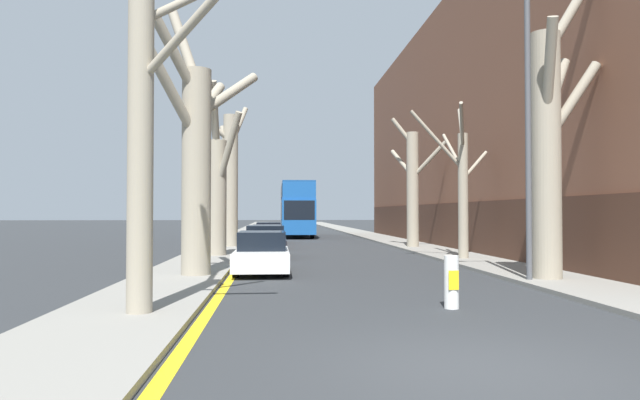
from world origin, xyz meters
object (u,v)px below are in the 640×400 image
object	(u,v)px
street_tree_left_2	(217,185)
parked_car_2	(267,237)
lamp_post	(525,112)
street_tree_left_1	(196,154)
double_decker_bus	(297,207)
parked_car_1	(265,242)
street_tree_left_3	(230,174)
parked_car_3	(269,233)
street_tree_right_0	(549,142)
traffic_bollard	(451,282)
street_tree_right_1	(461,184)
parked_car_0	(262,253)
street_tree_right_2	(413,186)
street_tree_left_0	(143,111)

from	to	relation	value
street_tree_left_2	parked_car_2	bearing A→B (deg)	70.89
lamp_post	street_tree_left_1	bearing A→B (deg)	167.79
street_tree_left_1	double_decker_bus	xyz separation A→B (m)	(4.14, 29.84, -1.26)
parked_car_1	street_tree_left_3	bearing A→B (deg)	107.31
street_tree_left_1	street_tree_left_3	size ratio (longest dim) A/B	1.03
parked_car_3	street_tree_left_2	bearing A→B (deg)	-100.49
street_tree_right_0	traffic_bollard	world-z (taller)	street_tree_right_0
street_tree_right_1	street_tree_right_0	bearing A→B (deg)	-89.10
street_tree_left_1	traffic_bollard	world-z (taller)	street_tree_left_1
double_decker_bus	parked_car_3	bearing A→B (deg)	-101.65
street_tree_right_0	double_decker_bus	xyz separation A→B (m)	(-6.03, 31.62, -1.50)
double_decker_bus	parked_car_2	size ratio (longest dim) A/B	2.76
parked_car_2	traffic_bollard	world-z (taller)	parked_car_2
double_decker_bus	parked_car_3	xyz separation A→B (m)	(-2.18, -10.57, -1.85)
parked_car_0	street_tree_right_2	bearing A→B (deg)	56.16
parked_car_3	lamp_post	distance (m)	22.92
street_tree_left_3	lamp_post	world-z (taller)	lamp_post
street_tree_left_1	parked_car_2	size ratio (longest dim) A/B	2.15
street_tree_left_3	street_tree_right_0	world-z (taller)	street_tree_right_0
street_tree_left_2	parked_car_1	size ratio (longest dim) A/B	1.96
parked_car_2	parked_car_3	xyz separation A→B (m)	(0.00, 5.32, 0.02)
street_tree_left_1	street_tree_left_3	xyz separation A→B (m)	(-0.17, 14.74, 0.36)
parked_car_2	double_decker_bus	bearing A→B (deg)	82.19
lamp_post	street_tree_left_2	bearing A→B (deg)	133.95
street_tree_left_0	street_tree_right_0	xyz separation A→B (m)	(10.24, 4.72, 0.11)
street_tree_left_2	street_tree_right_2	size ratio (longest dim) A/B	1.07
parked_car_1	traffic_bollard	distance (m)	14.35
street_tree_left_1	lamp_post	xyz separation A→B (m)	(9.36, -2.03, 1.05)
parked_car_3	double_decker_bus	bearing A→B (deg)	78.35
street_tree_right_1	parked_car_0	bearing A→B (deg)	-153.93
parked_car_0	lamp_post	size ratio (longest dim) A/B	0.51
street_tree_right_0	parked_car_2	xyz separation A→B (m)	(-8.21, 15.74, -3.37)
parked_car_3	parked_car_0	bearing A→B (deg)	-90.00
parked_car_1	traffic_bollard	world-z (taller)	parked_car_1
street_tree_left_2	double_decker_bus	bearing A→B (deg)	78.95
street_tree_right_0	parked_car_3	bearing A→B (deg)	111.30
street_tree_left_2	parked_car_2	distance (m)	6.94
street_tree_left_3	street_tree_right_1	distance (m)	13.77
parked_car_3	lamp_post	bearing A→B (deg)	-70.83
street_tree_left_1	parked_car_2	distance (m)	14.43
street_tree_left_2	street_tree_right_1	bearing A→B (deg)	-12.60
street_tree_left_0	parked_car_3	distance (m)	26.06
street_tree_right_2	parked_car_3	xyz separation A→B (m)	(-7.98, 5.76, -2.81)
parked_car_2	street_tree_left_0	bearing A→B (deg)	-95.67
street_tree_right_0	street_tree_right_1	distance (m)	7.40
street_tree_right_0	double_decker_bus	world-z (taller)	street_tree_right_0
street_tree_right_1	street_tree_right_2	distance (m)	7.95
street_tree_left_0	street_tree_left_1	distance (m)	6.52
street_tree_left_3	street_tree_right_2	bearing A→B (deg)	-6.97
traffic_bollard	parked_car_1	bearing A→B (deg)	106.49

